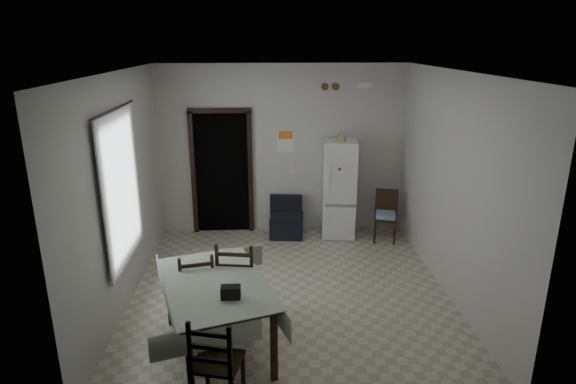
# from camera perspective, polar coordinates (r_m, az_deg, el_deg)

# --- Properties ---
(ground) EXTENTS (4.50, 4.50, 0.00)m
(ground) POSITION_cam_1_polar(r_m,az_deg,el_deg) (6.68, 0.23, -11.60)
(ground) COLOR #B8AF96
(ground) RESTS_ON ground
(ceiling) EXTENTS (4.20, 4.50, 0.02)m
(ceiling) POSITION_cam_1_polar(r_m,az_deg,el_deg) (5.84, 0.26, 14.10)
(ceiling) COLOR white
(ceiling) RESTS_ON ground
(wall_back) EXTENTS (4.20, 0.02, 2.90)m
(wall_back) POSITION_cam_1_polar(r_m,az_deg,el_deg) (8.28, -0.63, 4.97)
(wall_back) COLOR beige
(wall_back) RESTS_ON ground
(wall_front) EXTENTS (4.20, 0.02, 2.90)m
(wall_front) POSITION_cam_1_polar(r_m,az_deg,el_deg) (4.01, 2.06, -9.14)
(wall_front) COLOR beige
(wall_front) RESTS_ON ground
(wall_left) EXTENTS (0.02, 4.50, 2.90)m
(wall_left) POSITION_cam_1_polar(r_m,az_deg,el_deg) (6.35, -19.05, 0.07)
(wall_left) COLOR beige
(wall_left) RESTS_ON ground
(wall_right) EXTENTS (0.02, 4.50, 2.90)m
(wall_right) POSITION_cam_1_polar(r_m,az_deg,el_deg) (6.56, 18.89, 0.64)
(wall_right) COLOR beige
(wall_right) RESTS_ON ground
(doorway) EXTENTS (1.06, 0.52, 2.22)m
(doorway) POSITION_cam_1_polar(r_m,az_deg,el_deg) (8.59, -7.70, 2.61)
(doorway) COLOR black
(doorway) RESTS_ON ground
(window_recess) EXTENTS (0.10, 1.20, 1.60)m
(window_recess) POSITION_cam_1_polar(r_m,az_deg,el_deg) (6.15, -20.08, 0.39)
(window_recess) COLOR silver
(window_recess) RESTS_ON ground
(curtain) EXTENTS (0.02, 1.45, 1.85)m
(curtain) POSITION_cam_1_polar(r_m,az_deg,el_deg) (6.12, -19.09, 0.41)
(curtain) COLOR white
(curtain) RESTS_ON ground
(curtain_rod) EXTENTS (0.02, 1.60, 0.02)m
(curtain_rod) POSITION_cam_1_polar(r_m,az_deg,el_deg) (5.92, -19.92, 9.23)
(curtain_rod) COLOR black
(curtain_rod) RESTS_ON ground
(calendar) EXTENTS (0.28, 0.02, 0.40)m
(calendar) POSITION_cam_1_polar(r_m,az_deg,el_deg) (8.23, -0.28, 6.11)
(calendar) COLOR white
(calendar) RESTS_ON ground
(calendar_image) EXTENTS (0.24, 0.01, 0.14)m
(calendar_image) POSITION_cam_1_polar(r_m,az_deg,el_deg) (8.21, -0.28, 6.79)
(calendar_image) COLOR orange
(calendar_image) RESTS_ON ground
(light_switch) EXTENTS (0.08, 0.02, 0.12)m
(light_switch) POSITION_cam_1_polar(r_m,az_deg,el_deg) (8.35, 0.41, 2.62)
(light_switch) COLOR beige
(light_switch) RESTS_ON ground
(vent_left) EXTENTS (0.12, 0.03, 0.12)m
(vent_left) POSITION_cam_1_polar(r_m,az_deg,el_deg) (8.15, 4.39, 12.35)
(vent_left) COLOR brown
(vent_left) RESTS_ON ground
(vent_right) EXTENTS (0.12, 0.03, 0.12)m
(vent_right) POSITION_cam_1_polar(r_m,az_deg,el_deg) (8.18, 5.67, 12.33)
(vent_right) COLOR brown
(vent_right) RESTS_ON ground
(emergency_light) EXTENTS (0.25, 0.07, 0.09)m
(emergency_light) POSITION_cam_1_polar(r_m,az_deg,el_deg) (8.23, 9.01, 12.45)
(emergency_light) COLOR white
(emergency_light) RESTS_ON ground
(fridge) EXTENTS (0.60, 0.60, 1.67)m
(fridge) POSITION_cam_1_polar(r_m,az_deg,el_deg) (8.22, 6.02, 0.36)
(fridge) COLOR silver
(fridge) RESTS_ON ground
(tan_cone) EXTENTS (0.21, 0.21, 0.16)m
(tan_cone) POSITION_cam_1_polar(r_m,az_deg,el_deg) (7.92, 6.23, 6.56)
(tan_cone) COLOR tan
(tan_cone) RESTS_ON fridge
(navy_seat) EXTENTS (0.61, 0.59, 0.68)m
(navy_seat) POSITION_cam_1_polar(r_m,az_deg,el_deg) (8.29, -0.16, -3.03)
(navy_seat) COLOR black
(navy_seat) RESTS_ON ground
(corner_chair) EXTENTS (0.46, 0.46, 0.86)m
(corner_chair) POSITION_cam_1_polar(r_m,az_deg,el_deg) (8.23, 11.49, -2.88)
(corner_chair) COLOR black
(corner_chair) RESTS_ON ground
(dining_table) EXTENTS (1.47, 1.82, 0.82)m
(dining_table) POSITION_cam_1_polar(r_m,az_deg,el_deg) (5.40, -8.44, -14.39)
(dining_table) COLOR #9EB096
(dining_table) RESTS_ON ground
(black_bag) EXTENTS (0.19, 0.12, 0.13)m
(black_bag) POSITION_cam_1_polar(r_m,az_deg,el_deg) (4.86, -6.80, -11.71)
(black_bag) COLOR black
(black_bag) RESTS_ON dining_table
(dining_chair_far_left) EXTENTS (0.49, 0.49, 0.97)m
(dining_chair_far_left) POSITION_cam_1_polar(r_m,az_deg,el_deg) (5.82, -10.77, -11.18)
(dining_chair_far_left) COLOR black
(dining_chair_far_left) RESTS_ON ground
(dining_chair_far_right) EXTENTS (0.52, 0.52, 1.07)m
(dining_chair_far_right) POSITION_cam_1_polar(r_m,az_deg,el_deg) (5.81, -5.88, -10.41)
(dining_chair_far_right) COLOR black
(dining_chair_far_right) RESTS_ON ground
(dining_chair_near_head) EXTENTS (0.51, 0.51, 0.98)m
(dining_chair_near_head) POSITION_cam_1_polar(r_m,az_deg,el_deg) (4.65, -8.34, -19.14)
(dining_chair_near_head) COLOR black
(dining_chair_near_head) RESTS_ON ground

